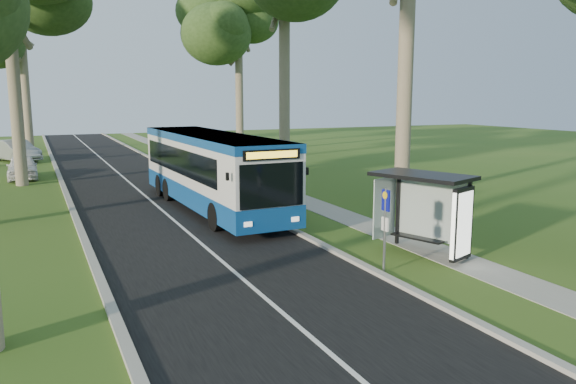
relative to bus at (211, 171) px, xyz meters
name	(u,v)px	position (x,y,z in m)	size (l,w,h in m)	color
ground	(321,246)	(1.48, -7.25, -1.69)	(120.00, 120.00, 0.00)	#33581B
road	(152,202)	(-2.02, 2.75, -1.68)	(7.00, 100.00, 0.02)	black
kerb_east	(225,196)	(1.48, 2.75, -1.63)	(0.25, 100.00, 0.12)	#9E9B93
kerb_west	(72,207)	(-5.52, 2.75, -1.63)	(0.25, 100.00, 0.12)	#9E9B93
centre_line	(152,202)	(-2.02, 2.75, -1.67)	(0.12, 100.00, 0.01)	white
footpath	(281,192)	(4.48, 2.75, -1.68)	(1.50, 100.00, 0.02)	gray
bus	(211,171)	(0.00, 0.00, 0.00)	(3.00, 12.40, 3.27)	silver
bus_stop_sign	(385,220)	(1.78, -10.40, -0.20)	(0.08, 0.33, 2.38)	gray
bus_shelter	(434,200)	(3.91, -9.82, 0.09)	(2.53, 3.33, 2.54)	black
litter_bin	(293,204)	(2.53, -2.81, -1.14)	(0.62, 0.62, 1.09)	black
car_white	(22,167)	(-7.50, 13.55, -1.00)	(1.63, 4.06, 1.38)	silver
car_silver	(16,151)	(-7.97, 23.35, -0.88)	(1.71, 4.90, 1.61)	#A2A5A9
tree_west_e	(20,22)	(-7.02, 30.75, 9.26)	(5.20, 5.20, 14.78)	#7A6B56
tree_east_d	(238,25)	(9.48, 22.75, 8.97)	(5.20, 5.20, 14.38)	#7A6B56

